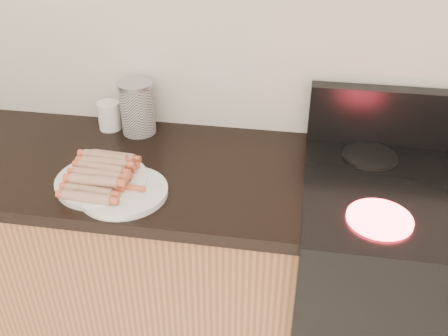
% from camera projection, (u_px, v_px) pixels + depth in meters
% --- Properties ---
extents(wall_back, '(4.00, 0.04, 2.60)m').
position_uv_depth(wall_back, '(196.00, 18.00, 1.66)').
color(wall_back, silver).
rests_on(wall_back, ground).
extents(cabinet_base, '(2.20, 0.59, 0.86)m').
position_uv_depth(cabinet_base, '(13.00, 253.00, 1.96)').
color(cabinet_base, '#A7663C').
rests_on(cabinet_base, floor).
extents(stove, '(0.76, 0.65, 0.91)m').
position_uv_depth(stove, '(403.00, 298.00, 1.73)').
color(stove, black).
rests_on(stove, floor).
extents(stove_panel, '(0.76, 0.06, 0.20)m').
position_uv_depth(stove_panel, '(423.00, 119.00, 1.67)').
color(stove_panel, black).
rests_on(stove_panel, stove).
extents(burner_near_left, '(0.18, 0.18, 0.01)m').
position_uv_depth(burner_near_left, '(380.00, 219.00, 1.37)').
color(burner_near_left, '#FF1E2D').
rests_on(burner_near_left, stove).
extents(burner_far_left, '(0.18, 0.18, 0.01)m').
position_uv_depth(burner_far_left, '(370.00, 156.00, 1.65)').
color(burner_far_left, black).
rests_on(burner_far_left, stove).
extents(main_plate, '(0.36, 0.36, 0.02)m').
position_uv_depth(main_plate, '(102.00, 182.00, 1.53)').
color(main_plate, white).
rests_on(main_plate, counter_slab).
extents(side_plate, '(0.32, 0.32, 0.02)m').
position_uv_depth(side_plate, '(124.00, 192.00, 1.49)').
color(side_plate, silver).
rests_on(side_plate, counter_slab).
extents(hotdog_pile, '(0.15, 0.27, 0.06)m').
position_uv_depth(hotdog_pile, '(101.00, 173.00, 1.51)').
color(hotdog_pile, '#A33437').
rests_on(hotdog_pile, main_plate).
extents(plain_sausages, '(0.12, 0.02, 0.02)m').
position_uv_depth(plain_sausages, '(123.00, 187.00, 1.48)').
color(plain_sausages, '#CB7F3E').
rests_on(plain_sausages, side_plate).
extents(canister, '(0.12, 0.12, 0.19)m').
position_uv_depth(canister, '(137.00, 108.00, 1.78)').
color(canister, silver).
rests_on(canister, counter_slab).
extents(mug, '(0.11, 0.11, 0.10)m').
position_uv_depth(mug, '(109.00, 116.00, 1.82)').
color(mug, white).
rests_on(mug, counter_slab).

